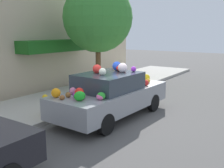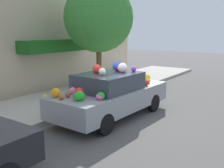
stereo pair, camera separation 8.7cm
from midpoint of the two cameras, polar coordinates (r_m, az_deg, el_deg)
The scene contains 6 objects.
ground_plane at distance 9.04m, azimuth -0.26°, elevation -6.93°, with size 60.00×60.00×0.00m, color #565451.
sidewalk_curb at distance 10.73m, azimuth -12.19°, elevation -3.83°, with size 24.00×3.20×0.15m.
building_facade at distance 12.16m, azimuth -19.71°, elevation 11.59°, with size 18.00×1.20×6.16m.
street_tree at distance 11.96m, azimuth -2.73°, elevation 14.23°, with size 3.09×3.09×4.85m.
fire_hydrant at distance 8.82m, azimuth -13.99°, elevation -4.40°, with size 0.20×0.20×0.70m.
art_car at distance 8.73m, azimuth 0.08°, elevation -2.20°, with size 4.59×1.98×1.82m.
Camera 2 is at (-7.01, -4.96, 2.83)m, focal length 42.00 mm.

